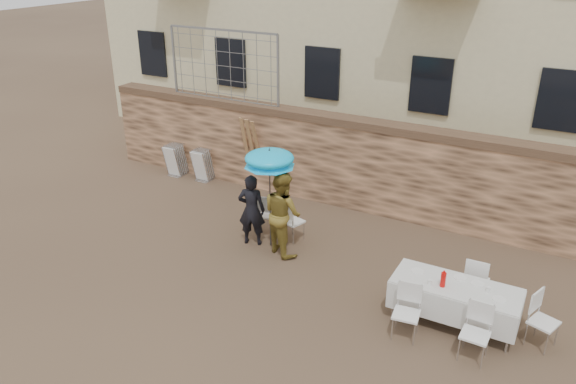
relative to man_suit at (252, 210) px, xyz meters
The scene contains 17 objects.
ground 2.38m from the man_suit, 77.75° to the right, with size 80.00×80.00×0.00m, color brown.
stone_wall 2.87m from the man_suit, 80.42° to the left, with size 13.00×0.50×2.20m, color #8E6547.
chain_link_fence 4.43m from the man_suit, 131.91° to the left, with size 3.20×0.06×1.80m, color gray, non-canonical shape.
man_suit is the anchor object (origin of this frame).
woman_dress 0.76m from the man_suit, ahead, with size 0.88×0.69×1.81m, color #A98C33.
umbrella 1.22m from the man_suit, 14.04° to the left, with size 1.05×1.05×2.06m.
couple_chair_left 0.64m from the man_suit, 90.00° to the left, with size 0.48×0.48×0.96m, color white, non-canonical shape.
couple_chair_right 0.95m from the man_suit, 38.16° to the left, with size 0.48×0.48×0.96m, color white, non-canonical shape.
banquet_table 4.56m from the man_suit, ahead, with size 2.10×0.85×0.78m.
soda_bottle 4.40m from the man_suit, 11.83° to the right, with size 0.09×0.09×0.26m, color red.
table_chair_front_left 4.19m from the man_suit, 21.04° to the right, with size 0.48×0.48×0.96m, color white, non-canonical shape.
table_chair_front_right 5.23m from the man_suit, 16.71° to the right, with size 0.48×0.48×0.96m, color white, non-canonical shape.
table_chair_back 4.71m from the man_suit, ahead, with size 0.48×0.48×0.96m, color white, non-canonical shape.
table_chair_side 5.95m from the man_suit, ahead, with size 0.48×0.48×0.96m, color white, non-canonical shape.
chair_stack_left 4.66m from the man_suit, 147.66° to the left, with size 0.46×0.55×0.92m, color white, non-canonical shape.
chair_stack_right 3.93m from the man_suit, 140.60° to the left, with size 0.46×0.47×0.92m, color white, non-canonical shape.
wood_planks 2.94m from the man_suit, 119.18° to the left, with size 0.70×0.20×2.00m, color #A37749, non-canonical shape.
Camera 1 is at (5.33, -6.86, 6.04)m, focal length 35.00 mm.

